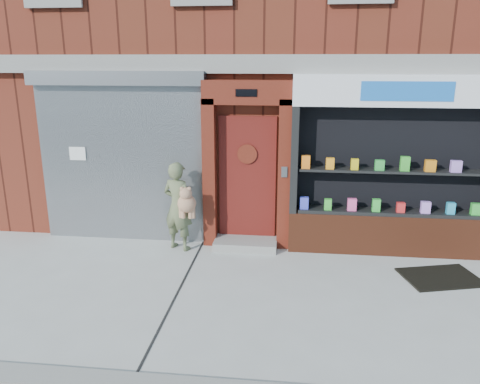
# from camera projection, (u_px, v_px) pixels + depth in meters

# --- Properties ---
(ground) EXTENTS (80.00, 80.00, 0.00)m
(ground) POSITION_uv_depth(u_px,v_px,m) (286.00, 296.00, 6.59)
(ground) COLOR #9E9E99
(ground) RESTS_ON ground
(building) EXTENTS (12.00, 8.16, 8.00)m
(building) POSITION_uv_depth(u_px,v_px,m) (295.00, 26.00, 11.23)
(building) COLOR #5E2115
(building) RESTS_ON ground
(shutter_bay) EXTENTS (3.10, 0.30, 3.04)m
(shutter_bay) POSITION_uv_depth(u_px,v_px,m) (121.00, 147.00, 8.29)
(shutter_bay) COLOR gray
(shutter_bay) RESTS_ON ground
(red_door_bay) EXTENTS (1.52, 0.58, 2.90)m
(red_door_bay) POSITION_uv_depth(u_px,v_px,m) (247.00, 166.00, 8.05)
(red_door_bay) COLOR #51170D
(red_door_bay) RESTS_ON ground
(pharmacy_bay) EXTENTS (3.50, 0.41, 3.00)m
(pharmacy_bay) POSITION_uv_depth(u_px,v_px,m) (396.00, 175.00, 7.76)
(pharmacy_bay) COLOR maroon
(pharmacy_bay) RESTS_ON ground
(woman) EXTENTS (0.68, 0.57, 1.56)m
(woman) POSITION_uv_depth(u_px,v_px,m) (179.00, 206.00, 8.04)
(woman) COLOR #5D6643
(woman) RESTS_ON ground
(doormat) EXTENTS (1.28, 1.04, 0.03)m
(doormat) POSITION_uv_depth(u_px,v_px,m) (441.00, 277.00, 7.14)
(doormat) COLOR black
(doormat) RESTS_ON ground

